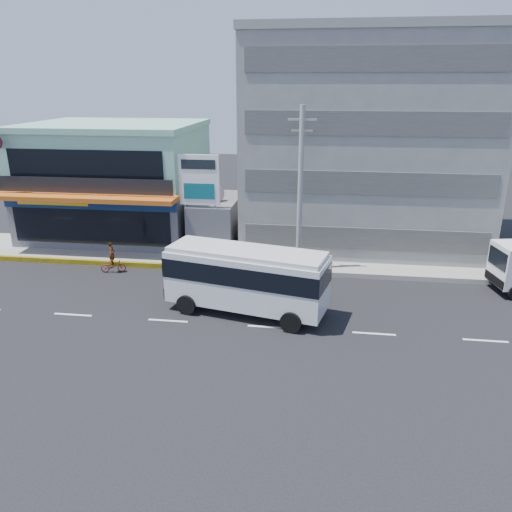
{
  "coord_description": "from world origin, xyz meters",
  "views": [
    {
      "loc": [
        7.32,
        -21.46,
        11.18
      ],
      "look_at": [
        3.86,
        3.99,
        2.2
      ],
      "focal_mm": 35.0,
      "sensor_mm": 36.0,
      "label": 1
    }
  ],
  "objects": [
    {
      "name": "concrete_building",
      "position": [
        10.0,
        15.0,
        7.0
      ],
      "size": [
        16.0,
        12.0,
        14.0
      ],
      "primitive_type": "cube",
      "color": "gray",
      "rests_on": "ground"
    },
    {
      "name": "shop_building",
      "position": [
        -8.0,
        13.95,
        4.0
      ],
      "size": [
        12.4,
        11.7,
        8.0
      ],
      "color": "#4A4A4F",
      "rests_on": "ground"
    },
    {
      "name": "ground",
      "position": [
        0.0,
        0.0,
        0.0
      ],
      "size": [
        120.0,
        120.0,
        0.0
      ],
      "primitive_type": "plane",
      "color": "black",
      "rests_on": "ground"
    },
    {
      "name": "minibus",
      "position": [
        3.7,
        1.5,
        2.02
      ],
      "size": [
        8.48,
        4.34,
        3.39
      ],
      "color": "silver",
      "rests_on": "ground"
    },
    {
      "name": "billboard",
      "position": [
        -0.5,
        9.2,
        4.93
      ],
      "size": [
        2.6,
        0.18,
        6.9
      ],
      "color": "gray",
      "rests_on": "ground"
    },
    {
      "name": "gap_structure",
      "position": [
        0.0,
        12.0,
        1.75
      ],
      "size": [
        3.0,
        6.0,
        3.5
      ],
      "primitive_type": "cube",
      "color": "#4A4A4F",
      "rests_on": "ground"
    },
    {
      "name": "motorcycle_rider",
      "position": [
        -5.35,
        6.04,
        0.64
      ],
      "size": [
        1.6,
        0.92,
        1.94
      ],
      "color": "maroon",
      "rests_on": "ground"
    },
    {
      "name": "sidewalk",
      "position": [
        5.0,
        9.5,
        0.15
      ],
      "size": [
        70.0,
        5.0,
        0.3
      ],
      "primitive_type": "cube",
      "color": "gray",
      "rests_on": "ground"
    },
    {
      "name": "satellite_dish",
      "position": [
        0.0,
        11.0,
        3.58
      ],
      "size": [
        1.5,
        1.5,
        0.15
      ],
      "primitive_type": "cylinder",
      "color": "slate",
      "rests_on": "gap_structure"
    },
    {
      "name": "utility_pole_near",
      "position": [
        6.0,
        7.4,
        5.15
      ],
      "size": [
        1.6,
        0.3,
        10.0
      ],
      "color": "#999993",
      "rests_on": "ground"
    },
    {
      "name": "sedan",
      "position": [
        5.53,
        3.61,
        0.71
      ],
      "size": [
        4.37,
        2.3,
        1.42
      ],
      "primitive_type": "imported",
      "rotation": [
        0.0,
        0.0,
        1.73
      ],
      "color": "tan",
      "rests_on": "ground"
    }
  ]
}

